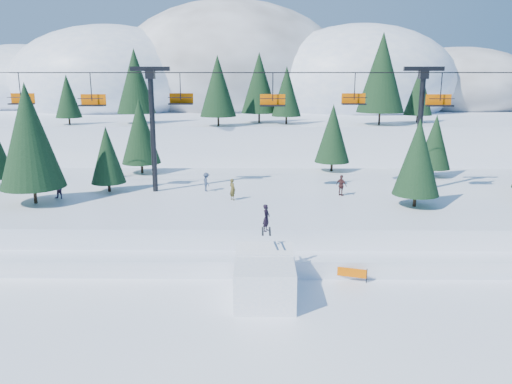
{
  "coord_description": "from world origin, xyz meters",
  "views": [
    {
      "loc": [
        -0.09,
        -23.2,
        11.92
      ],
      "look_at": [
        -0.35,
        6.0,
        5.2
      ],
      "focal_mm": 35.0,
      "sensor_mm": 36.0,
      "label": 1
    }
  ],
  "objects_px": {
    "jump_kicker": "(265,279)",
    "chairlift": "(269,110)",
    "banner_far": "(451,261)",
    "banner_near": "(343,272)"
  },
  "relations": [
    {
      "from": "jump_kicker",
      "to": "banner_near",
      "type": "relative_size",
      "value": 1.83
    },
    {
      "from": "chairlift",
      "to": "banner_near",
      "type": "xyz_separation_m",
      "value": [
        4.29,
        -13.13,
        -8.78
      ]
    },
    {
      "from": "jump_kicker",
      "to": "banner_far",
      "type": "distance_m",
      "value": 12.67
    },
    {
      "from": "chairlift",
      "to": "banner_far",
      "type": "xyz_separation_m",
      "value": [
        11.39,
        -11.35,
        -8.78
      ]
    },
    {
      "from": "jump_kicker",
      "to": "banner_far",
      "type": "relative_size",
      "value": 1.75
    },
    {
      "from": "jump_kicker",
      "to": "chairlift",
      "type": "height_order",
      "value": "chairlift"
    },
    {
      "from": "jump_kicker",
      "to": "chairlift",
      "type": "xyz_separation_m",
      "value": [
        0.45,
        15.82,
        8.13
      ]
    },
    {
      "from": "chairlift",
      "to": "banner_near",
      "type": "height_order",
      "value": "chairlift"
    },
    {
      "from": "chairlift",
      "to": "banner_far",
      "type": "height_order",
      "value": "chairlift"
    },
    {
      "from": "jump_kicker",
      "to": "banner_far",
      "type": "xyz_separation_m",
      "value": [
        11.84,
        4.47,
        -0.65
      ]
    }
  ]
}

